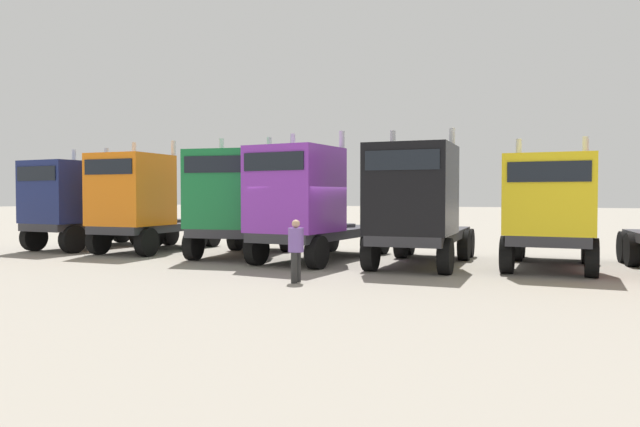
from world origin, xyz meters
TOP-DOWN VIEW (x-y plane):
  - ground at (0.00, 0.00)m, footprint 200.00×200.00m
  - semi_truck_navy at (-10.87, 1.11)m, footprint 2.71×6.09m
  - semi_truck_orange at (-7.48, 1.08)m, footprint 2.86×5.83m
  - semi_truck_green at (-3.17, 1.18)m, footprint 3.52×6.40m
  - semi_truck_purple at (-0.17, 0.63)m, footprint 2.94×6.55m
  - semi_truck_black at (3.50, 0.88)m, footprint 2.86×6.35m
  - semi_truck_yellow at (7.28, 1.92)m, footprint 2.68×5.93m
  - visitor_with_camera at (1.48, -3.29)m, footprint 0.44×0.46m

SIDE VIEW (x-z plane):
  - ground at x=0.00m, z-range 0.00..0.00m
  - visitor_with_camera at x=1.48m, z-range 0.12..1.74m
  - semi_truck_yellow at x=7.28m, z-range -0.21..3.78m
  - semi_truck_navy at x=-10.87m, z-range -0.20..4.00m
  - semi_truck_black at x=3.50m, z-range -0.20..4.13m
  - semi_truck_purple at x=-0.17m, z-range -0.21..4.16m
  - semi_truck_orange at x=-7.48m, z-range -0.20..4.19m
  - semi_truck_green at x=-3.17m, z-range -0.19..4.18m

